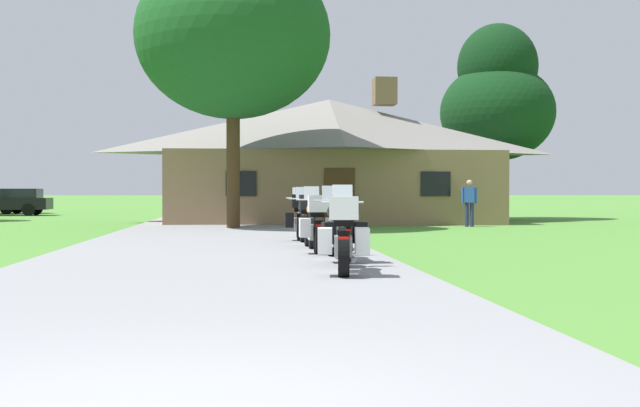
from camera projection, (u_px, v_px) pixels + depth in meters
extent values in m
plane|color=#4C8433|center=(224.00, 233.00, 23.98)|extent=(500.00, 500.00, 0.00)
cube|color=gray|center=(223.00, 236.00, 21.99)|extent=(6.40, 80.00, 0.06)
cylinder|color=black|center=(342.00, 247.00, 12.57)|extent=(0.18, 0.65, 0.64)
cylinder|color=black|center=(344.00, 254.00, 11.13)|extent=(0.23, 0.65, 0.64)
cube|color=silver|center=(343.00, 246.00, 11.83)|extent=(0.32, 0.59, 0.30)
ellipsoid|color=#B2B5BC|center=(343.00, 215.00, 12.08)|extent=(0.36, 0.55, 0.26)
cube|color=black|center=(343.00, 222.00, 11.62)|extent=(0.34, 0.55, 0.10)
cylinder|color=silver|center=(342.00, 202.00, 12.52)|extent=(0.66, 0.11, 0.03)
cylinder|color=silver|center=(342.00, 224.00, 12.57)|extent=(0.09, 0.24, 0.73)
cube|color=#B2BCC6|center=(342.00, 193.00, 12.62)|extent=(0.33, 0.14, 0.27)
sphere|color=silver|center=(342.00, 211.00, 12.52)|extent=(0.11, 0.11, 0.11)
cube|color=silver|center=(344.00, 208.00, 11.07)|extent=(0.44, 0.40, 0.32)
cube|color=red|center=(344.00, 239.00, 10.91)|extent=(0.14, 0.05, 0.06)
cylinder|color=silver|center=(353.00, 259.00, 11.45)|extent=(0.13, 0.55, 0.07)
cube|color=silver|center=(325.00, 241.00, 11.18)|extent=(0.24, 0.42, 0.36)
cube|color=silver|center=(362.00, 241.00, 11.17)|extent=(0.24, 0.42, 0.36)
cylinder|color=black|center=(331.00, 239.00, 14.73)|extent=(0.14, 0.64, 0.64)
cylinder|color=black|center=(345.00, 244.00, 13.30)|extent=(0.18, 0.65, 0.64)
cube|color=silver|center=(338.00, 238.00, 13.99)|extent=(0.28, 0.57, 0.30)
ellipsoid|color=black|center=(335.00, 212.00, 14.24)|extent=(0.32, 0.53, 0.26)
cube|color=black|center=(340.00, 218.00, 13.79)|extent=(0.30, 0.53, 0.10)
cylinder|color=silver|center=(332.00, 201.00, 14.68)|extent=(0.66, 0.06, 0.03)
cylinder|color=silver|center=(331.00, 219.00, 14.72)|extent=(0.07, 0.24, 0.73)
cube|color=#B2BCC6|center=(331.00, 193.00, 14.77)|extent=(0.32, 0.12, 0.27)
sphere|color=silver|center=(332.00, 208.00, 14.68)|extent=(0.11, 0.11, 0.11)
cube|color=black|center=(345.00, 205.00, 13.24)|extent=(0.42, 0.38, 0.32)
cube|color=red|center=(347.00, 231.00, 13.08)|extent=(0.14, 0.04, 0.06)
cylinder|color=silver|center=(350.00, 248.00, 13.64)|extent=(0.09, 0.55, 0.07)
cube|color=black|center=(329.00, 233.00, 13.31)|extent=(0.22, 0.41, 0.36)
cube|color=black|center=(359.00, 233.00, 13.38)|extent=(0.22, 0.41, 0.36)
cylinder|color=black|center=(312.00, 233.00, 16.64)|extent=(0.11, 0.64, 0.64)
cylinder|color=black|center=(319.00, 237.00, 15.21)|extent=(0.16, 0.64, 0.64)
cube|color=silver|center=(315.00, 232.00, 15.90)|extent=(0.26, 0.56, 0.30)
ellipsoid|color=orange|center=(314.00, 209.00, 16.15)|extent=(0.30, 0.52, 0.26)
cube|color=black|center=(316.00, 214.00, 15.70)|extent=(0.28, 0.52, 0.10)
cylinder|color=silver|center=(312.00, 200.00, 16.59)|extent=(0.66, 0.04, 0.03)
cylinder|color=silver|center=(312.00, 216.00, 16.63)|extent=(0.06, 0.24, 0.73)
cube|color=#B2BCC6|center=(311.00, 193.00, 16.69)|extent=(0.32, 0.11, 0.27)
sphere|color=silver|center=(312.00, 206.00, 16.59)|extent=(0.11, 0.11, 0.11)
cube|color=silver|center=(319.00, 204.00, 15.15)|extent=(0.40, 0.36, 0.32)
cube|color=red|center=(320.00, 226.00, 14.98)|extent=(0.14, 0.03, 0.06)
cylinder|color=silver|center=(324.00, 241.00, 15.54)|extent=(0.07, 0.55, 0.07)
cube|color=silver|center=(305.00, 228.00, 15.23)|extent=(0.20, 0.40, 0.36)
cube|color=silver|center=(332.00, 228.00, 15.28)|extent=(0.20, 0.40, 0.36)
cylinder|color=black|center=(303.00, 228.00, 18.80)|extent=(0.12, 0.64, 0.64)
cylinder|color=black|center=(309.00, 231.00, 17.37)|extent=(0.16, 0.64, 0.64)
cube|color=silver|center=(306.00, 227.00, 18.06)|extent=(0.27, 0.56, 0.30)
ellipsoid|color=black|center=(305.00, 207.00, 18.31)|extent=(0.31, 0.52, 0.26)
cube|color=black|center=(306.00, 212.00, 17.86)|extent=(0.29, 0.52, 0.10)
cylinder|color=silver|center=(303.00, 199.00, 18.75)|extent=(0.66, 0.04, 0.03)
cylinder|color=silver|center=(303.00, 213.00, 18.79)|extent=(0.06, 0.24, 0.73)
cube|color=#B2BCC6|center=(303.00, 193.00, 18.84)|extent=(0.32, 0.11, 0.27)
sphere|color=silver|center=(303.00, 205.00, 18.75)|extent=(0.11, 0.11, 0.11)
cube|color=black|center=(309.00, 202.00, 17.31)|extent=(0.40, 0.37, 0.32)
cube|color=red|center=(310.00, 222.00, 17.14)|extent=(0.14, 0.03, 0.06)
cylinder|color=silver|center=(314.00, 235.00, 17.70)|extent=(0.08, 0.55, 0.07)
cylinder|color=black|center=(299.00, 225.00, 20.78)|extent=(0.14, 0.64, 0.64)
cylinder|color=black|center=(300.00, 227.00, 19.35)|extent=(0.18, 0.65, 0.64)
cube|color=silver|center=(300.00, 224.00, 20.04)|extent=(0.28, 0.57, 0.30)
ellipsoid|color=orange|center=(299.00, 206.00, 20.30)|extent=(0.32, 0.53, 0.26)
cube|color=black|center=(300.00, 210.00, 19.84)|extent=(0.30, 0.53, 0.10)
cylinder|color=silver|center=(299.00, 198.00, 20.73)|extent=(0.66, 0.06, 0.03)
cylinder|color=silver|center=(299.00, 211.00, 20.78)|extent=(0.07, 0.24, 0.73)
cube|color=#B2BCC6|center=(299.00, 193.00, 20.83)|extent=(0.32, 0.12, 0.27)
sphere|color=silver|center=(299.00, 203.00, 20.74)|extent=(0.11, 0.11, 0.11)
cube|color=black|center=(300.00, 201.00, 19.29)|extent=(0.42, 0.38, 0.32)
cube|color=red|center=(301.00, 218.00, 19.12)|extent=(0.14, 0.04, 0.06)
cylinder|color=silver|center=(306.00, 231.00, 19.67)|extent=(0.09, 0.55, 0.07)
cube|color=black|center=(290.00, 220.00, 19.38)|extent=(0.22, 0.41, 0.36)
cube|color=black|center=(311.00, 220.00, 19.41)|extent=(0.22, 0.41, 0.36)
cube|color=#896B4C|center=(329.00, 188.00, 32.48)|extent=(12.67, 7.01, 2.79)
pyramid|color=gray|center=(329.00, 127.00, 32.44)|extent=(13.44, 7.43, 2.19)
cube|color=brown|center=(385.00, 92.00, 32.64)|extent=(0.90, 0.90, 1.10)
cube|color=#472D19|center=(340.00, 197.00, 28.97)|extent=(1.10, 0.08, 2.10)
cube|color=black|center=(241.00, 184.00, 28.61)|extent=(1.10, 0.06, 0.90)
cube|color=black|center=(436.00, 184.00, 29.30)|extent=(1.10, 0.06, 0.90)
cylinder|color=navy|center=(472.00, 215.00, 28.35)|extent=(0.14, 0.14, 0.86)
cylinder|color=navy|center=(467.00, 215.00, 28.38)|extent=(0.14, 0.14, 0.86)
cube|color=#2D56AD|center=(469.00, 195.00, 28.35)|extent=(0.40, 0.30, 0.56)
cylinder|color=#2D56AD|center=(476.00, 195.00, 28.32)|extent=(0.09, 0.09, 0.58)
cylinder|color=#2D56AD|center=(463.00, 195.00, 28.39)|extent=(0.09, 0.09, 0.58)
sphere|color=tan|center=(469.00, 183.00, 28.35)|extent=(0.21, 0.21, 0.21)
cylinder|color=#422D19|center=(497.00, 181.00, 36.11)|extent=(0.44, 0.44, 3.41)
ellipsoid|color=#0F3314|center=(497.00, 112.00, 36.07)|extent=(5.14, 5.14, 4.37)
ellipsoid|color=black|center=(497.00, 67.00, 36.04)|extent=(3.59, 3.59, 3.85)
cylinder|color=#422D19|center=(233.00, 160.00, 26.11)|extent=(0.44, 0.44, 4.58)
ellipsoid|color=#194C1E|center=(233.00, 36.00, 26.05)|extent=(6.36, 6.36, 5.40)
cube|color=black|center=(4.00, 204.00, 41.50)|extent=(4.64, 1.95, 0.60)
cube|color=black|center=(8.00, 193.00, 41.52)|extent=(3.26, 1.70, 0.48)
cylinder|color=black|center=(29.00, 210.00, 40.84)|extent=(0.65, 0.24, 0.64)
cylinder|color=black|center=(36.00, 209.00, 42.52)|extent=(0.65, 0.24, 0.64)
cylinder|color=black|center=(6.00, 209.00, 43.50)|extent=(0.65, 0.26, 0.64)
cylinder|color=black|center=(17.00, 208.00, 45.19)|extent=(0.65, 0.26, 0.64)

